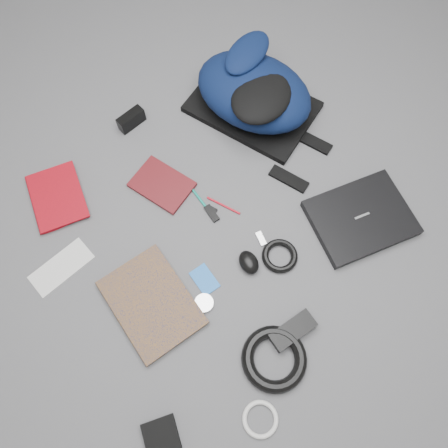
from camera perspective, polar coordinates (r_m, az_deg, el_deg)
ground at (r=1.40m, az=-0.00°, el=-0.32°), size 4.00×4.00×0.00m
backpack at (r=1.56m, az=3.92°, el=16.90°), size 0.46×0.54×0.19m
laptop at (r=1.46m, az=17.42°, el=0.78°), size 0.36×0.31×0.03m
textbook_red at (r=1.54m, az=-23.75°, el=2.19°), size 0.21×0.25×0.02m
comic_book at (r=1.33m, az=-13.42°, el=-12.59°), size 0.22×0.30×0.02m
envelope at (r=1.44m, az=-20.47°, el=-5.30°), size 0.20×0.11×0.00m
dvd_case at (r=1.47m, az=-8.10°, el=5.12°), size 0.19×0.23×0.02m
compact_camera at (r=1.60m, az=-12.02°, el=13.19°), size 0.10×0.05×0.06m
sticker_disc at (r=1.49m, az=-9.14°, el=5.75°), size 0.10×0.10×0.00m
pen_teal at (r=1.45m, az=-3.96°, el=4.29°), size 0.01×0.15×0.01m
pen_red at (r=1.42m, az=-0.06°, el=2.43°), size 0.06×0.11×0.01m
id_badge at (r=1.34m, az=-2.55°, el=-7.27°), size 0.06×0.09×0.00m
usb_black at (r=1.41m, az=-1.62°, el=1.40°), size 0.03×0.06×0.01m
usb_silver at (r=1.38m, az=4.85°, el=-1.92°), size 0.03×0.05×0.01m
key_fob at (r=1.42m, az=-1.66°, el=1.84°), size 0.03×0.04×0.01m
mouse at (r=1.34m, az=3.25°, el=-5.03°), size 0.07×0.09×0.04m
headphone_left at (r=1.31m, az=-6.59°, el=-13.63°), size 0.07×0.07×0.01m
headphone_right at (r=1.32m, az=-2.62°, el=-10.29°), size 0.07×0.07×0.01m
cable_coil at (r=1.36m, az=7.29°, el=-4.15°), size 0.12×0.12×0.02m
power_brick at (r=1.31m, az=8.94°, el=-13.60°), size 0.14×0.06×0.03m
power_cord_coil at (r=1.29m, az=6.57°, el=-17.08°), size 0.22×0.22×0.04m
pouch at (r=1.29m, az=-8.22°, el=-25.75°), size 0.11×0.11×0.02m
white_cable_coil at (r=1.29m, az=4.77°, el=-24.07°), size 0.13×0.13×0.01m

